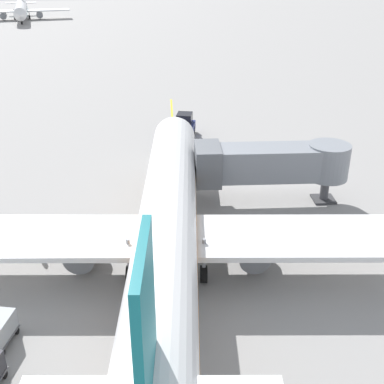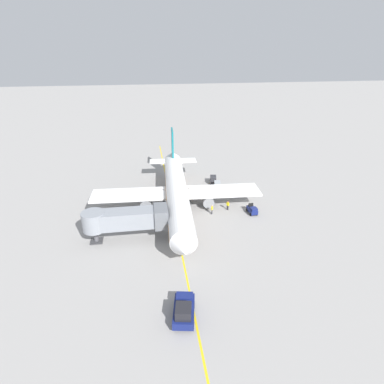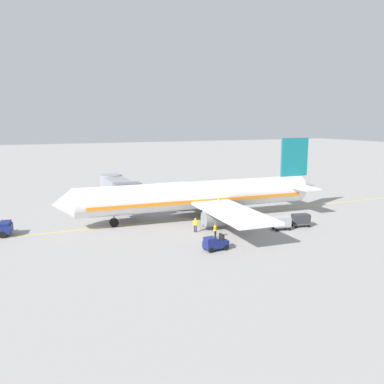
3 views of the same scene
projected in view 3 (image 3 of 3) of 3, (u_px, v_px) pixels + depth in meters
ground_plane at (190, 218)px, 53.90m from camera, size 400.00×400.00×0.00m
gate_lead_in_line at (190, 218)px, 53.90m from camera, size 0.24×80.00×0.01m
parked_airliner at (200, 196)px, 52.97m from camera, size 30.23×37.32×10.63m
jet_bridge at (118, 189)px, 56.95m from camera, size 12.41×3.50×4.98m
baggage_tug_lead at (215, 243)px, 40.35m from camera, size 1.44×2.58×1.62m
baggage_cart_front at (281, 222)px, 47.97m from camera, size 1.68×2.98×1.58m
baggage_cart_second_in_train at (301, 219)px, 49.41m from camera, size 1.68×2.98×1.58m
ground_crew_wing_walker at (195, 224)px, 46.93m from camera, size 0.37×0.70×1.69m
ground_crew_loader at (215, 230)px, 44.59m from camera, size 0.52×0.62×1.69m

